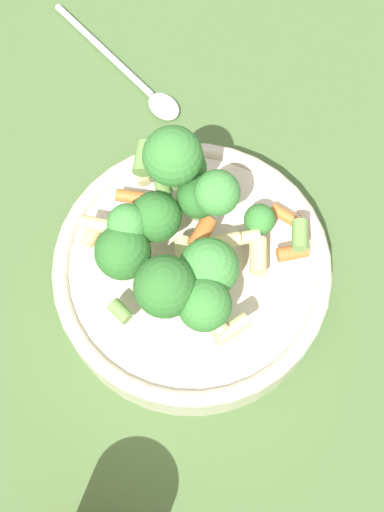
# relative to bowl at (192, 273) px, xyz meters

# --- Properties ---
(ground_plane) EXTENTS (3.00, 3.00, 0.00)m
(ground_plane) POSITION_rel_bowl_xyz_m (0.00, 0.00, -0.03)
(ground_plane) COLOR #4C6B38
(bowl) EXTENTS (0.24, 0.24, 0.05)m
(bowl) POSITION_rel_bowl_xyz_m (0.00, 0.00, 0.00)
(bowl) COLOR beige
(bowl) RESTS_ON ground_plane
(pasta_salad) EXTENTS (0.16, 0.19, 0.11)m
(pasta_salad) POSITION_rel_bowl_xyz_m (0.01, 0.01, 0.07)
(pasta_salad) COLOR #8CB766
(pasta_salad) RESTS_ON bowl
(spoon) EXTENTS (0.13, 0.15, 0.01)m
(spoon) POSITION_rel_bowl_xyz_m (0.21, 0.08, -0.02)
(spoon) COLOR silver
(spoon) RESTS_ON ground_plane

